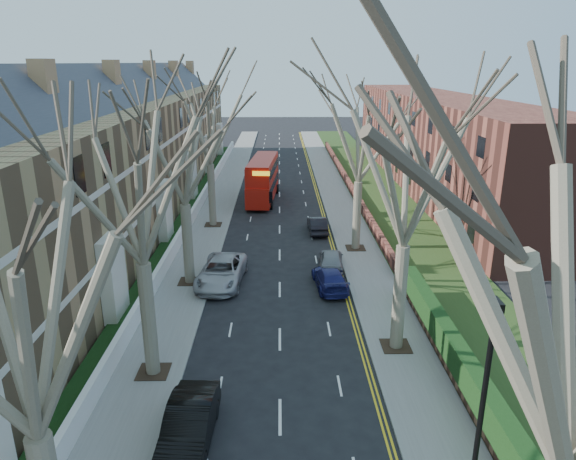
{
  "coord_description": "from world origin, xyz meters",
  "views": [
    {
      "loc": [
        0.04,
        -14.05,
        13.41
      ],
      "look_at": [
        0.57,
        18.23,
        2.82
      ],
      "focal_mm": 32.0,
      "sensor_mm": 36.0,
      "label": 1
    }
  ],
  "objects_px": {
    "car_left_mid": "(189,425)",
    "car_right_near": "(330,278)",
    "lamp_post": "(479,432)",
    "double_decker_bus": "(263,181)"
  },
  "relations": [
    {
      "from": "double_decker_bus",
      "to": "car_left_mid",
      "type": "distance_m",
      "value": 35.01
    },
    {
      "from": "car_left_mid",
      "to": "double_decker_bus",
      "type": "bearing_deg",
      "value": 89.37
    },
    {
      "from": "car_left_mid",
      "to": "car_right_near",
      "type": "height_order",
      "value": "car_left_mid"
    },
    {
      "from": "double_decker_bus",
      "to": "car_right_near",
      "type": "bearing_deg",
      "value": 107.49
    },
    {
      "from": "lamp_post",
      "to": "car_left_mid",
      "type": "height_order",
      "value": "lamp_post"
    },
    {
      "from": "car_left_mid",
      "to": "car_right_near",
      "type": "distance_m",
      "value": 15.06
    },
    {
      "from": "car_left_mid",
      "to": "car_right_near",
      "type": "xyz_separation_m",
      "value": [
        6.45,
        13.61,
        -0.14
      ]
    },
    {
      "from": "lamp_post",
      "to": "car_right_near",
      "type": "distance_m",
      "value": 19.2
    },
    {
      "from": "lamp_post",
      "to": "car_left_mid",
      "type": "relative_size",
      "value": 1.71
    },
    {
      "from": "lamp_post",
      "to": "double_decker_bus",
      "type": "xyz_separation_m",
      "value": [
        -6.65,
        40.04,
        -2.52
      ]
    }
  ]
}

